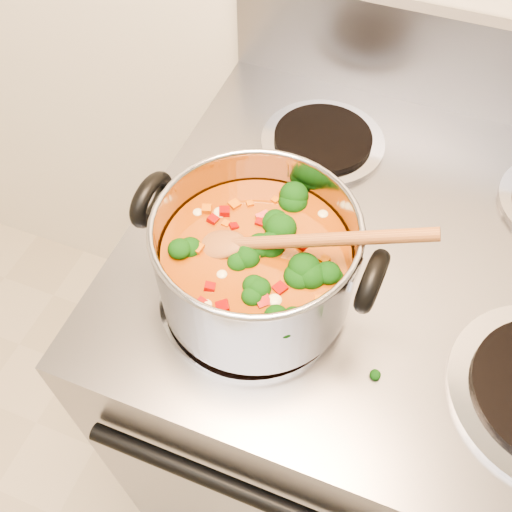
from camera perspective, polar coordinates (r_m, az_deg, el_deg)
The scene contains 4 objects.
electric_range at distance 1.20m, azimuth 11.02°, elevation -12.27°, with size 0.79×0.71×1.08m.
stockpot at distance 0.68m, azimuth 0.02°, elevation -0.55°, with size 0.30×0.24×0.15m.
wooden_spoon at distance 0.64m, azimuth 1.39°, elevation 1.36°, with size 0.28×0.08×0.10m.
cooktop_crumbs at distance 0.71m, azimuth -11.83°, elevation -11.09°, with size 0.08×0.03×0.01m.
Camera 1 is at (0.02, 0.64, 1.55)m, focal length 40.00 mm.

